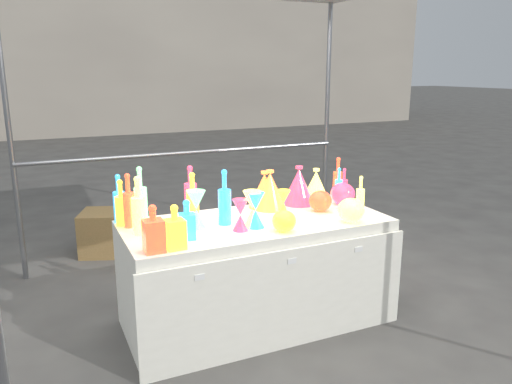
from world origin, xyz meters
name	(u,v)px	position (x,y,z in m)	size (l,w,h in m)	color
ground	(256,320)	(0.00, 0.00, 0.00)	(80.00, 80.00, 0.00)	#5A5853
display_table	(257,272)	(0.00, -0.01, 0.37)	(1.84, 0.83, 0.75)	white
background_building	(192,32)	(4.00, 14.00, 3.00)	(14.00, 6.00, 6.00)	#BBAF9C
cardboard_box_closed	(112,232)	(-0.71, 1.82, 0.21)	(0.58, 0.42, 0.42)	olive
cardboard_box_flat	(191,226)	(0.21, 2.26, 0.03)	(0.65, 0.47, 0.06)	olive
bottle_0	(121,202)	(-0.85, 0.28, 0.90)	(0.08, 0.08, 0.31)	#EA4216
bottle_1	(119,198)	(-0.85, 0.35, 0.92)	(0.08, 0.08, 0.33)	#198E2F
bottle_2	(129,200)	(-0.81, 0.21, 0.93)	(0.08, 0.08, 0.36)	orange
bottle_3	(191,190)	(-0.35, 0.35, 0.92)	(0.09, 0.09, 0.35)	#1D2EAD
bottle_4	(138,205)	(-0.78, 0.04, 0.94)	(0.09, 0.09, 0.37)	teal
bottle_5	(141,196)	(-0.73, 0.24, 0.95)	(0.09, 0.09, 0.39)	#CD29A2
bottle_6	(193,196)	(-0.38, 0.20, 0.92)	(0.08, 0.08, 0.33)	#EA4216
bottle_7	(225,197)	(-0.22, 0.01, 0.94)	(0.09, 0.09, 0.37)	#198E2F
decanter_0	(175,227)	(-0.65, -0.31, 0.88)	(0.11, 0.11, 0.26)	#EA4216
decanter_1	(153,228)	(-0.77, -0.31, 0.89)	(0.11, 0.11, 0.28)	orange
decanter_2	(187,219)	(-0.54, -0.17, 0.87)	(0.10, 0.10, 0.25)	#198E2F
hourglass_1	(240,215)	(-0.18, -0.16, 0.85)	(0.10, 0.10, 0.21)	#1D2EAD
hourglass_2	(252,209)	(-0.08, -0.12, 0.87)	(0.12, 0.12, 0.24)	teal
hourglass_3	(196,209)	(-0.42, 0.01, 0.87)	(0.12, 0.12, 0.25)	#CD29A2
hourglass_4	(283,203)	(0.21, 0.01, 0.84)	(0.09, 0.09, 0.19)	#EA4216
hourglass_5	(256,210)	(-0.07, -0.14, 0.87)	(0.12, 0.12, 0.23)	#198E2F
globe_0	(284,222)	(0.06, -0.29, 0.81)	(0.15, 0.15, 0.12)	#EA4216
globe_1	(351,212)	(0.56, -0.30, 0.82)	(0.18, 0.18, 0.15)	teal
globe_2	(320,202)	(0.52, 0.02, 0.82)	(0.17, 0.17, 0.13)	orange
globe_3	(343,195)	(0.77, 0.11, 0.82)	(0.19, 0.19, 0.15)	#1D2EAD
lampshade_0	(270,189)	(0.22, 0.23, 0.90)	(0.25, 0.25, 0.29)	yellow
lampshade_1	(264,189)	(0.20, 0.28, 0.89)	(0.23, 0.23, 0.28)	yellow
lampshade_2	(299,185)	(0.48, 0.26, 0.90)	(0.25, 0.25, 0.30)	#1D2EAD
lampshade_3	(316,185)	(0.64, 0.28, 0.88)	(0.22, 0.22, 0.26)	teal
bottle_8	(339,184)	(0.81, 0.21, 0.88)	(0.06, 0.06, 0.27)	#198E2F
bottle_9	(338,177)	(0.86, 0.30, 0.91)	(0.07, 0.07, 0.33)	orange
bottle_10	(344,184)	(0.86, 0.21, 0.88)	(0.06, 0.06, 0.26)	#1D2EAD
bottle_11	(360,194)	(0.77, -0.12, 0.88)	(0.06, 0.06, 0.27)	teal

